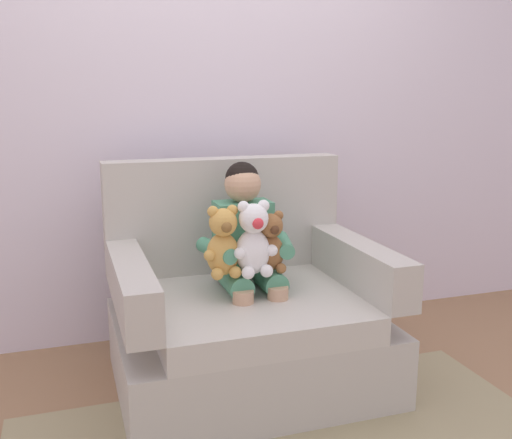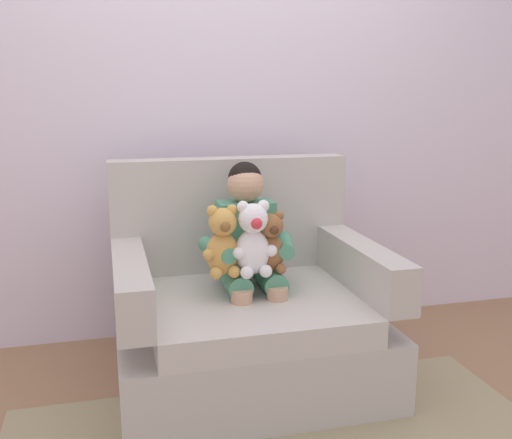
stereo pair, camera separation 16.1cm
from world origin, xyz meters
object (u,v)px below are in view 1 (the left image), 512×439
(armchair, at_px, (245,316))
(plush_honey, at_px, (223,243))
(seated_child, at_px, (247,243))
(plush_brown, at_px, (271,244))
(plush_white, at_px, (254,241))

(armchair, relative_size, plush_honey, 3.80)
(seated_child, distance_m, plush_brown, 0.15)
(seated_child, xyz_separation_m, plush_white, (-0.02, -0.15, 0.05))
(plush_white, bearing_deg, plush_brown, 22.25)
(armchair, bearing_deg, plush_honey, -142.98)
(plush_brown, bearing_deg, plush_honey, -174.08)
(seated_child, relative_size, plush_honey, 2.63)
(plush_brown, bearing_deg, plush_white, -159.17)
(armchair, xyz_separation_m, plush_brown, (0.09, -0.10, 0.37))
(seated_child, height_order, plush_white, seated_child)
(plush_white, bearing_deg, seated_child, 91.89)
(seated_child, bearing_deg, plush_brown, -67.87)
(armchair, relative_size, seated_child, 1.44)
(seated_child, distance_m, plush_honey, 0.20)
(armchair, bearing_deg, plush_brown, -49.20)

